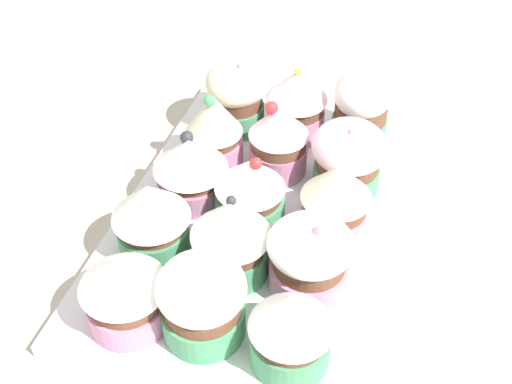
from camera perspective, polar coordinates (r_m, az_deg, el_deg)
ground_plane at (r=62.05cm, az=0.00°, el=-3.84°), size 180.00×180.00×3.00cm
baking_tray at (r=60.53cm, az=0.00°, el=-2.48°), size 35.64×23.06×1.20cm
cupcake_0 at (r=67.68cm, az=-1.60°, el=8.07°), size 6.01×6.01×7.48cm
cupcake_1 at (r=63.07cm, az=-3.50°, el=5.11°), size 5.25×5.25×8.04cm
cupcake_2 at (r=59.99cm, az=-5.44°, el=1.97°), size 6.55×6.55×6.85cm
cupcake_3 at (r=55.40cm, az=-8.66°, el=-2.12°), size 6.36×6.36×7.19cm
cupcake_4 at (r=51.06cm, az=-10.84°, el=-7.96°), size 6.53×6.53×6.85cm
cupcake_5 at (r=66.91cm, az=3.44°, el=7.42°), size 5.98×5.98×7.37cm
cupcake_6 at (r=62.50cm, az=1.44°, el=4.46°), size 5.47×5.47×7.49cm
cupcake_7 at (r=58.14cm, az=-0.45°, el=0.37°), size 6.02×6.02×6.68cm
cupcake_8 at (r=53.26cm, az=-2.27°, el=-3.63°), size 6.36×6.36×7.81cm
cupcake_9 at (r=49.88cm, az=-5.02°, el=-8.75°), size 6.50×6.50×7.00cm
cupcake_10 at (r=66.37cm, az=8.68°, el=6.83°), size 5.40×5.40×7.68cm
cupcake_11 at (r=61.18cm, az=7.64°, el=2.91°), size 6.63×6.63×6.99cm
cupcake_12 at (r=56.81cm, az=6.63°, el=-0.54°), size 5.88×5.88×7.16cm
cupcake_13 at (r=52.63cm, az=4.46°, el=-5.41°), size 6.61×6.61×6.75cm
cupcake_14 at (r=48.02cm, az=2.92°, el=-11.05°), size 6.02×6.02×7.36cm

